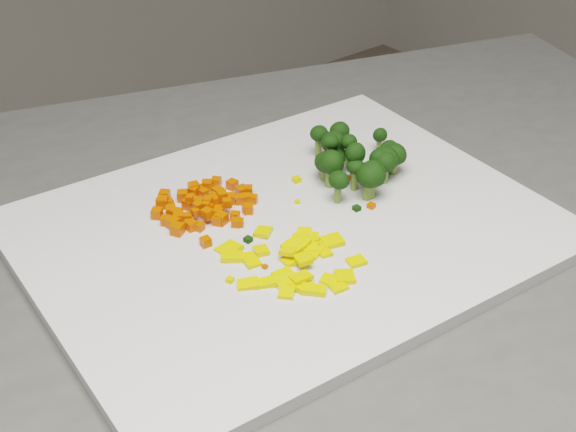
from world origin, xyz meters
TOP-DOWN VIEW (x-y plane):
  - cutting_board at (-0.07, 0.10)m, footprint 0.53×0.43m
  - carrot_pile at (-0.12, 0.16)m, footprint 0.11×0.11m
  - pepper_pile at (-0.12, 0.04)m, footprint 0.13×0.13m
  - broccoli_pile at (0.05, 0.13)m, footprint 0.13×0.13m
  - carrot_cube_0 at (-0.12, 0.17)m, footprint 0.01×0.01m
  - carrot_cube_1 at (-0.11, 0.12)m, footprint 0.01×0.01m
  - carrot_cube_2 at (-0.12, 0.19)m, footprint 0.01×0.01m
  - carrot_cube_3 at (-0.17, 0.19)m, footprint 0.01×0.01m
  - carrot_cube_4 at (-0.15, 0.20)m, footprint 0.01×0.01m
  - carrot_cube_5 at (-0.15, 0.20)m, footprint 0.02×0.02m
  - carrot_cube_6 at (-0.13, 0.14)m, footprint 0.01×0.01m
  - carrot_cube_7 at (-0.17, 0.16)m, footprint 0.01×0.01m
  - carrot_cube_8 at (-0.15, 0.17)m, footprint 0.01×0.01m
  - carrot_cube_9 at (-0.16, 0.12)m, footprint 0.01×0.01m
  - carrot_cube_10 at (-0.12, 0.14)m, footprint 0.01×0.01m
  - carrot_cube_11 at (-0.14, 0.21)m, footprint 0.01×0.01m
  - carrot_cube_12 at (-0.17, 0.15)m, footprint 0.02×0.02m
  - carrot_cube_13 at (-0.08, 0.16)m, footprint 0.01×0.01m
  - carrot_cube_14 at (-0.11, 0.17)m, footprint 0.01×0.01m
  - carrot_cube_15 at (-0.13, 0.15)m, footprint 0.01×0.01m
  - carrot_cube_16 at (-0.15, 0.19)m, footprint 0.01×0.01m
  - carrot_cube_17 at (-0.11, 0.15)m, footprint 0.01×0.01m
  - carrot_cube_18 at (-0.13, 0.16)m, footprint 0.01×0.01m
  - carrot_cube_19 at (-0.09, 0.14)m, footprint 0.01×0.01m
  - carrot_cube_20 at (-0.13, 0.20)m, footprint 0.01×0.01m
  - carrot_cube_21 at (-0.15, 0.20)m, footprint 0.01×0.01m
  - carrot_cube_22 at (-0.07, 0.16)m, footprint 0.01×0.01m
  - carrot_cube_23 at (-0.08, 0.17)m, footprint 0.01×0.01m
  - carrot_cube_24 at (-0.14, 0.16)m, footprint 0.01×0.01m
  - carrot_cube_25 at (-0.12, 0.15)m, footprint 0.01×0.01m
  - carrot_cube_26 at (-0.15, 0.15)m, footprint 0.01×0.01m
  - carrot_cube_27 at (-0.09, 0.16)m, footprint 0.01×0.01m
  - carrot_cube_28 at (-0.13, 0.16)m, footprint 0.01×0.01m
  - carrot_cube_29 at (-0.11, 0.16)m, footprint 0.01×0.01m
  - carrot_cube_30 at (-0.11, 0.20)m, footprint 0.01×0.01m
  - carrot_cube_31 at (-0.10, 0.17)m, footprint 0.01×0.01m
  - carrot_cube_32 at (-0.12, 0.13)m, footprint 0.01×0.01m
  - carrot_cube_33 at (-0.08, 0.15)m, footprint 0.01×0.01m
  - carrot_cube_34 at (-0.09, 0.16)m, footprint 0.01×0.01m
  - carrot_cube_35 at (-0.10, 0.16)m, footprint 0.01×0.01m
  - carrot_cube_36 at (-0.10, 0.16)m, footprint 0.01×0.01m
  - carrot_cube_37 at (-0.17, 0.17)m, footprint 0.01×0.01m
  - carrot_cube_38 at (-0.12, 0.16)m, footprint 0.01×0.01m
  - carrot_cube_39 at (-0.12, 0.16)m, footprint 0.01×0.01m
  - carrot_cube_40 at (-0.11, 0.14)m, footprint 0.01×0.01m
  - carrot_cube_41 at (-0.12, 0.15)m, footprint 0.01×0.01m
  - carrot_cube_42 at (-0.11, 0.21)m, footprint 0.01×0.01m
  - carrot_cube_43 at (-0.08, 0.15)m, footprint 0.01×0.01m
  - carrot_cube_44 at (-0.13, 0.20)m, footprint 0.01×0.01m
  - carrot_cube_45 at (-0.13, 0.18)m, footprint 0.01×0.01m
  - carrot_cube_46 at (-0.09, 0.14)m, footprint 0.01×0.01m
  - carrot_cube_47 at (-0.13, 0.18)m, footprint 0.01×0.01m
  - carrot_cube_48 at (-0.16, 0.17)m, footprint 0.01×0.01m
  - carrot_cube_49 at (-0.13, 0.18)m, footprint 0.01×0.01m
  - carrot_cube_50 at (-0.15, 0.14)m, footprint 0.01×0.01m
  - carrot_cube_51 at (-0.15, 0.16)m, footprint 0.01×0.01m
  - carrot_cube_52 at (-0.17, 0.19)m, footprint 0.01×0.01m
  - carrot_cube_53 at (-0.08, 0.15)m, footprint 0.01×0.01m
  - carrot_cube_54 at (-0.14, 0.16)m, footprint 0.01×0.01m
  - carrot_cube_55 at (-0.11, 0.17)m, footprint 0.01×0.01m
  - carrot_cube_56 at (-0.12, 0.17)m, footprint 0.02×0.02m
  - carrot_cube_57 at (-0.11, 0.21)m, footprint 0.01×0.01m
  - carrot_cube_58 at (-0.10, 0.20)m, footprint 0.01×0.01m
  - carrot_cube_59 at (-0.16, 0.18)m, footprint 0.01×0.01m
  - carrot_cube_60 at (-0.09, 0.20)m, footprint 0.01×0.01m
  - carrot_cube_61 at (-0.08, 0.16)m, footprint 0.01×0.01m
  - carrot_cube_62 at (-0.08, 0.17)m, footprint 0.01×0.01m
  - carrot_cube_63 at (-0.12, 0.20)m, footprint 0.01×0.01m
  - carrot_cube_64 at (-0.08, 0.19)m, footprint 0.01×0.01m
  - carrot_cube_65 at (-0.15, 0.15)m, footprint 0.01×0.01m
  - carrot_cube_66 at (-0.11, 0.19)m, footprint 0.01×0.01m
  - carrot_cube_67 at (-0.16, 0.16)m, footprint 0.01×0.01m
  - pepper_chunk_0 at (-0.12, 0.02)m, footprint 0.02×0.02m
  - pepper_chunk_1 at (-0.10, 0.10)m, footprint 0.02×0.02m
  - pepper_chunk_2 at (-0.13, 0.03)m, footprint 0.02×0.02m
  - pepper_chunk_3 at (-0.10, 0.05)m, footprint 0.03×0.02m
  - pepper_chunk_4 at (-0.15, 0.08)m, footprint 0.03×0.02m
  - pepper_chunk_5 at (-0.14, 0.07)m, footprint 0.02×0.02m
  - pepper_chunk_6 at (-0.14, 0.01)m, footprint 0.02×0.02m
  - pepper_chunk_7 at (-0.16, 0.04)m, footprint 0.02×0.02m
  - pepper_chunk_8 at (-0.10, -0.00)m, footprint 0.02×0.02m
  - pepper_chunk_9 at (-0.10, 0.04)m, footprint 0.02×0.02m
  - pepper_chunk_10 at (-0.08, 0.06)m, footprint 0.02×0.02m
  - pepper_chunk_11 at (-0.07, 0.07)m, footprint 0.02×0.02m
  - pepper_chunk_12 at (-0.10, -0.01)m, footprint 0.02×0.02m
  - pepper_chunk_13 at (-0.13, 0.02)m, footprint 0.02×0.02m
  - pepper_chunk_14 at (-0.10, 0.03)m, footprint 0.02×0.02m
  - pepper_chunk_15 at (-0.09, -0.01)m, footprint 0.03×0.03m
  - pepper_chunk_16 at (-0.06, 0.01)m, footprint 0.02×0.02m
  - pepper_chunk_17 at (-0.08, 0.05)m, footprint 0.02×0.02m
  - pepper_chunk_18 at (-0.08, 0.04)m, footprint 0.02×0.02m
  - pepper_chunk_19 at (-0.12, -0.00)m, footprint 0.02×0.02m
  - pepper_chunk_20 at (-0.10, 0.05)m, footprint 0.02×0.02m
  - pepper_chunk_21 at (-0.09, 0.05)m, footprint 0.03×0.02m
  - pepper_chunk_22 at (-0.06, 0.05)m, footprint 0.02×0.02m
  - pepper_chunk_23 at (-0.12, 0.07)m, footprint 0.02×0.02m
  - pepper_chunk_24 at (-0.08, 0.04)m, footprint 0.02×0.02m
  - pepper_chunk_25 at (-0.15, 0.03)m, footprint 0.02×0.02m
  - pepper_chunk_26 at (-0.06, 0.04)m, footprint 0.02×0.02m
  - pepper_chunk_27 at (-0.07, 0.06)m, footprint 0.02×0.02m
  - pepper_chunk_28 at (-0.07, 0.06)m, footprint 0.02×0.02m
  - pepper_chunk_29 at (-0.08, 0.06)m, footprint 0.02×0.02m
  - pepper_chunk_30 at (-0.13, 0.01)m, footprint 0.02×0.02m
  - pepper_chunk_31 at (-0.14, 0.10)m, footprint 0.02×0.02m
  - pepper_chunk_32 at (-0.11, 0.05)m, footprint 0.02×0.02m
  - broccoli_floret_0 at (0.06, 0.10)m, footprint 0.03×0.03m
  - broccoli_floret_1 at (0.01, 0.12)m, footprint 0.04×0.04m
  - broccoli_floret_2 at (0.04, 0.18)m, footprint 0.03×0.03m
  - broccoli_floret_3 at (-0.01, 0.10)m, footprint 0.03×0.03m
  - broccoli_floret_4 at (0.06, 0.09)m, footprint 0.04×0.04m
  - broccoli_floret_5 at (0.07, 0.10)m, footprint 0.04×0.04m
  - broccoli_floret_6 at (0.02, 0.08)m, footprint 0.04×0.04m
  - broccoli_floret_7 at (0.06, 0.17)m, footprint 0.03×0.03m
  - broccoli_floret_8 at (0.04, 0.16)m, footprint 0.03×0.03m
  - broccoli_floret_9 at (0.04, 0.13)m, footprint 0.03×0.03m
  - broccoli_floret_10 at (0.04, 0.15)m, footprint 0.04×0.04m
  - broccoli_floret_11 at (0.10, 0.15)m, footprint 0.02×0.02m
  - broccoli_floret_12 at (0.01, 0.14)m, footprint 0.03×0.03m
  - broccoli_floret_13 at (0.03, 0.11)m, footprint 0.03×0.03m
  - broccoli_floret_14 at (0.02, 0.10)m, footprint 0.03×0.03m
  - broccoli_floret_15 at (0.09, 0.12)m, footprint 0.03×0.03m
  - broccoli_floret_16 at (0.08, 0.10)m, footprint 0.03×0.03m
  - broccoli_floret_17 at (0.03, 0.15)m, footprint 0.03×0.03m
  - broccoli_floret_18 at (0.03, 0.08)m, footprint 0.04×0.04m
  - broccoli_floret_19 at (0.02, 0.14)m, footprint 0.03×0.03m
  - stray_bit_0 at (-0.13, 0.05)m, footprint 0.01×0.01m
  - stray_bit_1 at (0.03, 0.12)m, footprint 0.01×0.01m
  - stray_bit_2 at (-0.04, 0.12)m, footprint 0.01×0.01m
  - stray_bit_3 at (-0.00, 0.07)m, footprint 0.01×0.01m
  - stray_bit_4 at (-0.01, 0.15)m, footprint 0.01×0.01m
  - stray_bit_5 at (-0.17, 0.06)m, footprint 0.01×0.01m
  - stray_bit_6 at (0.01, 0.07)m, footprint 0.01×0.01m
  - stray_bit_7 at (-0.12, 0.10)m, footprint 0.01×0.01m

SIDE VIEW (x-z plane):
  - cutting_board at x=-0.07m, z-range 0.90..0.91m
  - stray_bit_0 at x=-0.13m, z-range 0.91..0.92m
  - pepper_chunk_18 at x=-0.08m, z-range 0.91..0.92m
  - pepper_chunk_27 at x=-0.07m, z-range 0.91..0.92m
  - pepper_chunk_31 at x=-0.14m, z-range 0.91..0.92m
  - pepper_chunk_12 at x=-0.10m, z-range 0.91..0.92m
  - pepper_chunk_22 at x=-0.06m, z-range 0.91..0.92m
  - stray_bit_2 at x=-0.04m, z-range 0.91..0.92m
  - pepper_chunk_24 at x=-0.08m, z-range 0.91..0.92m
  - pepper_chunk_8 at x=-0.10m, z-range 0.91..0.92m
  - pepper_chunk_2 at x=-0.13m, z-range 0.91..0.92m
  - pepper_chunk_16 at x=-0.06m, z-range 0.91..0.92m
  - pepper_chunk_32 at x=-0.11m, z-range 0.91..0.92m
  - pepper_chunk_5 at x=-0.14m, z-range 0.91..0.92m
  - pepper_chunk_28 at x=-0.07m, z-range 0.91..0.92m
  - stray_bit_1 at x=0.03m, z-range 0.91..0.92m
  - pepper_chunk_9 at x=-0.10m, z-range 0.91..0.92m
  - pepper_chunk_1 at x=-0.10m, z-range 0.91..0.92m
  - pepper_chunk_30 at x=-0.13m, z-range 0.91..0.92m
  - pepper_chunk_15 at x=-0.09m, z-range 0.91..0.92m
  - stray_bit_5 at x=-0.17m, z-range 0.91..0.92m
  - pepper_chunk_6 at x=-0.14m, z-range 0.91..0.92m
  - pepper_chunk_23 at x=-0.12m, z-range 0.91..0.92m
  - pepper_chunk_4 at x=-0.15m, z-range 0.91..0.92m
  - pepper_chunk_25 at x=-0.15m, z-range 0.91..0.92m
  - pepper_chunk_7 at x=-0.16m, z-range 0.91..0.92m
  - stray_bit_3 at x=0.00m, z-range 0.91..0.92m
  - stray_bit_7 at x=-0.12m, z-range 0.91..0.92m
  - stray_bit_6 at x=0.01m, z-range 0.91..0.92m
  - pepper_chunk_17 at x=-0.08m, z-range 0.91..0.92m
  - pepper_chunk_29 at x=-0.08m, z-range 0.91..0.92m
  - pepper_chunk_10 at x=-0.08m, z-range 0.91..0.92m
  - pepper_chunk_26 at x=-0.06m, z-range 0.91..0.92m
  - pepper_chunk_19 at x=-0.12m, z-range 0.91..0.92m
  - pepper_chunk_13 at x=-0.13m, z-range 0.91..0.92m
  - pepper_chunk_11 at x=-0.07m, z-range 0.91..0.92m
  - stray_bit_4 at x=-0.01m, z-range 0.91..0.92m
  - carrot_cube_4 at x=-0.15m, z-range 0.91..0.92m
  - carrot_cube_13 at x=-0.08m, z-range 0.91..0.92m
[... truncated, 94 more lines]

